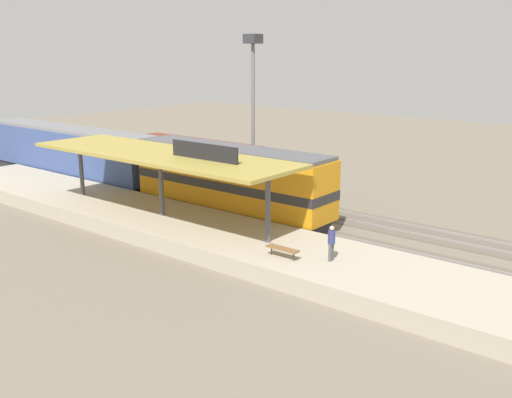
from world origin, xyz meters
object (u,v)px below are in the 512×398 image
(locomotive, at_px, (231,181))
(light_mast, at_px, (253,79))
(person_waiting, at_px, (331,241))
(freight_car, at_px, (195,163))
(platform_bench, at_px, (282,249))
(passenger_carriage_single, at_px, (68,152))

(locomotive, bearing_deg, light_mast, 29.89)
(light_mast, height_order, person_waiting, light_mast)
(freight_car, relative_size, person_waiting, 7.02)
(platform_bench, xyz_separation_m, freight_car, (10.60, 16.34, 0.63))
(light_mast, bearing_deg, person_waiting, -130.17)
(light_mast, bearing_deg, locomotive, -150.11)
(platform_bench, distance_m, passenger_carriage_single, 27.22)
(platform_bench, distance_m, locomotive, 10.49)
(light_mast, bearing_deg, passenger_carriage_single, 119.99)
(passenger_carriage_single, bearing_deg, locomotive, -90.00)
(person_waiting, bearing_deg, light_mast, 49.83)
(locomotive, distance_m, light_mast, 10.81)
(passenger_carriage_single, xyz_separation_m, freight_car, (4.60, -10.19, -0.34))
(locomotive, height_order, freight_car, locomotive)
(passenger_carriage_single, bearing_deg, person_waiting, -99.72)
(passenger_carriage_single, relative_size, person_waiting, 11.70)
(platform_bench, relative_size, freight_car, 0.14)
(light_mast, xyz_separation_m, person_waiting, (-12.69, -15.03, -6.54))
(locomotive, distance_m, person_waiting, 11.64)
(freight_car, height_order, person_waiting, freight_car)
(platform_bench, xyz_separation_m, locomotive, (6.00, 8.54, 1.07))
(freight_car, bearing_deg, platform_bench, -122.96)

